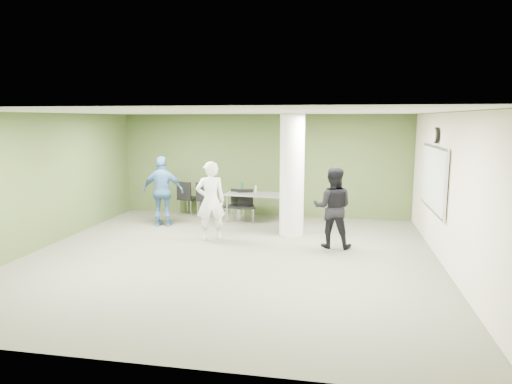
% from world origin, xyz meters
% --- Properties ---
extents(floor, '(8.00, 8.00, 0.00)m').
position_xyz_m(floor, '(0.00, 0.00, 0.00)').
color(floor, '#575946').
rests_on(floor, ground).
extents(ceiling, '(8.00, 8.00, 0.00)m').
position_xyz_m(ceiling, '(0.00, 0.00, 2.80)').
color(ceiling, white).
rests_on(ceiling, wall_back).
extents(wall_back, '(8.00, 2.80, 0.02)m').
position_xyz_m(wall_back, '(0.00, 4.00, 1.40)').
color(wall_back, '#495B2A').
rests_on(wall_back, floor).
extents(wall_left, '(0.02, 8.00, 2.80)m').
position_xyz_m(wall_left, '(-4.00, 0.00, 1.40)').
color(wall_left, '#495B2A').
rests_on(wall_left, floor).
extents(wall_right_cream, '(0.02, 8.00, 2.80)m').
position_xyz_m(wall_right_cream, '(4.00, 0.00, 1.40)').
color(wall_right_cream, beige).
rests_on(wall_right_cream, floor).
extents(column, '(0.56, 0.56, 2.80)m').
position_xyz_m(column, '(1.00, 2.00, 1.40)').
color(column, silver).
rests_on(column, floor).
extents(whiteboard, '(0.05, 2.30, 1.30)m').
position_xyz_m(whiteboard, '(3.92, 1.20, 1.50)').
color(whiteboard, silver).
rests_on(whiteboard, wall_right_cream).
extents(wall_clock, '(0.06, 0.32, 0.32)m').
position_xyz_m(wall_clock, '(3.92, 1.20, 2.35)').
color(wall_clock, black).
rests_on(wall_clock, wall_right_cream).
extents(folding_table, '(1.67, 0.86, 1.01)m').
position_xyz_m(folding_table, '(-0.03, 3.11, 0.71)').
color(folding_table, gray).
rests_on(folding_table, floor).
extents(wastebasket, '(0.26, 0.26, 0.29)m').
position_xyz_m(wastebasket, '(-1.30, 3.52, 0.15)').
color(wastebasket, '#4C4C4C').
rests_on(wastebasket, floor).
extents(chair_back_left, '(0.60, 0.60, 0.97)m').
position_xyz_m(chair_back_left, '(-2.08, 3.56, 0.57)').
color(chair_back_left, black).
rests_on(chair_back_left, floor).
extents(chair_back_right, '(0.54, 0.54, 0.97)m').
position_xyz_m(chair_back_right, '(-1.56, 3.56, 0.57)').
color(chair_back_right, black).
rests_on(chair_back_right, floor).
extents(chair_table_left, '(0.51, 0.51, 0.84)m').
position_xyz_m(chair_table_left, '(-0.59, 3.13, 0.49)').
color(chair_table_left, black).
rests_on(chair_table_left, floor).
extents(chair_table_right, '(0.53, 0.53, 0.86)m').
position_xyz_m(chair_table_right, '(-0.31, 3.07, 0.50)').
color(chair_table_right, black).
rests_on(chair_table_right, floor).
extents(woman_white, '(0.76, 0.64, 1.76)m').
position_xyz_m(woman_white, '(-0.71, 1.18, 0.88)').
color(woman_white, silver).
rests_on(woman_white, floor).
extents(man_black, '(0.85, 0.68, 1.69)m').
position_xyz_m(man_black, '(1.95, 1.10, 0.85)').
color(man_black, black).
rests_on(man_black, floor).
extents(man_blue, '(1.08, 0.57, 1.76)m').
position_xyz_m(man_blue, '(-2.26, 2.28, 0.88)').
color(man_blue, '#3B6593').
rests_on(man_blue, floor).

